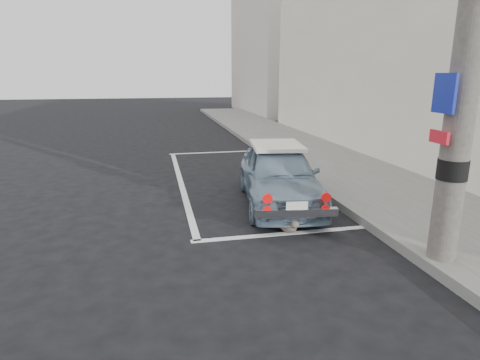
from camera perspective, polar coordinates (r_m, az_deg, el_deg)
The scene contains 9 objects.
ground at distance 6.67m, azimuth 1.19°, elevation -6.40°, with size 80.00×80.00×0.00m, color black.
sidewalk at distance 9.59m, azimuth 17.25°, elevation -0.04°, with size 2.80×40.00×0.15m, color #61615C.
shop_building at distance 12.76m, azimuth 26.84°, elevation 18.06°, with size 3.50×18.00×7.00m.
building_far at distance 27.25m, azimuth 4.69°, elevation 17.97°, with size 3.50×10.00×8.00m, color beige.
pline_rear at distance 6.36m, azimuth 6.67°, elevation -7.57°, with size 3.00×0.12×0.01m, color silver.
pline_front at distance 12.93m, azimuth -3.32°, elevation 3.96°, with size 3.00×0.12×0.01m, color silver.
pline_side at distance 9.38m, azimuth -8.43°, elevation -0.29°, with size 0.12×7.00×0.01m, color silver.
retro_coupe at distance 7.63m, azimuth 5.56°, elevation 0.79°, with size 1.81×3.51×1.14m.
cat at distance 6.37m, azimuth 6.95°, elevation -6.36°, with size 0.34×0.48×0.27m.
Camera 1 is at (-1.45, -6.06, 2.40)m, focal length 30.00 mm.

